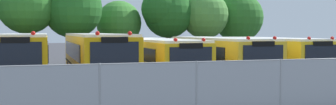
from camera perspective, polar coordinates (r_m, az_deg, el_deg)
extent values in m
plane|color=#38383D|center=(22.18, -5.77, -4.22)|extent=(160.00, 160.00, 0.00)
cube|color=#EAA80C|center=(21.89, -19.79, -0.67)|extent=(2.46, 10.08, 2.19)
cube|color=white|center=(21.85, -19.85, 2.35)|extent=(2.41, 9.87, 0.12)
cube|color=black|center=(16.91, -20.66, -4.84)|extent=(2.45, 0.17, 0.36)
cube|color=black|center=(16.83, -20.73, -0.39)|extent=(1.97, 0.07, 1.05)
cube|color=black|center=(22.14, -16.61, 0.33)|extent=(0.08, 7.85, 0.79)
cube|color=black|center=(21.92, -19.77, -1.82)|extent=(2.48, 10.18, 0.10)
sphere|color=red|center=(16.94, -18.52, 2.59)|extent=(0.18, 0.18, 0.18)
cube|color=black|center=(16.80, -20.77, 1.66)|extent=(1.08, 0.09, 0.24)
cylinder|color=black|center=(18.33, -17.02, -4.28)|extent=(0.29, 1.00, 1.00)
cylinder|color=black|center=(25.15, -16.94, -2.34)|extent=(0.29, 1.00, 1.00)
cylinder|color=black|center=(25.25, -21.77, -2.40)|extent=(0.29, 1.00, 1.00)
cube|color=#EAA80C|center=(21.87, -10.20, -0.55)|extent=(2.57, 11.31, 2.19)
cube|color=white|center=(21.83, -10.22, 2.48)|extent=(2.52, 11.08, 0.12)
cube|color=black|center=(16.35, -7.47, -4.94)|extent=(2.44, 0.20, 0.36)
cube|color=black|center=(16.27, -7.53, -0.34)|extent=(1.96, 0.09, 1.05)
cube|color=black|center=(22.34, -7.22, 0.45)|extent=(0.18, 8.79, 0.79)
cube|color=black|center=(22.02, -13.45, 0.35)|extent=(0.18, 8.79, 0.79)
cube|color=black|center=(21.90, -10.19, -1.70)|extent=(2.60, 11.42, 0.10)
sphere|color=red|center=(16.54, -5.41, 2.71)|extent=(0.18, 0.18, 0.18)
sphere|color=red|center=(16.31, -9.94, 2.68)|extent=(0.18, 0.18, 0.18)
cube|color=black|center=(16.24, -7.54, 1.78)|extent=(1.08, 0.10, 0.24)
cylinder|color=black|center=(17.99, -5.00, -4.29)|extent=(0.30, 1.00, 1.00)
cylinder|color=black|center=(17.64, -11.72, -4.49)|extent=(0.30, 1.00, 1.00)
cylinder|color=black|center=(25.88, -9.00, -2.10)|extent=(0.30, 1.00, 1.00)
cylinder|color=black|center=(25.64, -13.67, -2.20)|extent=(0.30, 1.00, 1.00)
cube|color=yellow|center=(22.63, -1.43, -0.76)|extent=(2.47, 10.47, 1.90)
cube|color=white|center=(22.58, -1.43, 1.81)|extent=(2.42, 10.26, 0.12)
cube|color=black|center=(17.69, 3.32, -4.32)|extent=(2.44, 0.18, 0.36)
cube|color=black|center=(17.63, 3.27, -0.70)|extent=(1.96, 0.07, 0.91)
cube|color=black|center=(23.26, 1.25, 0.10)|extent=(0.10, 8.16, 0.69)
cube|color=black|center=(22.60, -4.61, 0.00)|extent=(0.10, 8.16, 0.69)
cube|color=black|center=(22.65, -1.43, -1.72)|extent=(2.49, 10.58, 0.10)
sphere|color=red|center=(18.00, 5.05, 1.82)|extent=(0.18, 0.18, 0.18)
sphere|color=red|center=(17.54, 1.07, 1.80)|extent=(0.18, 0.18, 0.18)
cube|color=black|center=(17.59, 3.29, 0.95)|extent=(1.08, 0.09, 0.24)
cylinder|color=black|center=(19.43, 4.70, -3.75)|extent=(0.29, 1.00, 1.00)
cylinder|color=black|center=(18.75, -1.31, -3.99)|extent=(0.29, 1.00, 1.00)
cylinder|color=black|center=(26.26, -1.27, -1.99)|extent=(0.29, 1.00, 1.00)
cylinder|color=black|center=(25.76, -5.79, -2.10)|extent=(0.29, 1.00, 1.00)
cube|color=yellow|center=(23.60, 7.12, -0.55)|extent=(2.55, 10.11, 1.96)
cube|color=white|center=(23.56, 7.14, 1.98)|extent=(2.50, 9.91, 0.12)
cube|color=black|center=(19.12, 13.35, -3.84)|extent=(2.56, 0.17, 0.36)
cube|color=black|center=(19.07, 13.31, -0.38)|extent=(2.06, 0.07, 0.94)
cube|color=black|center=(24.40, 9.58, 0.28)|extent=(0.07, 7.88, 0.71)
cube|color=black|center=(23.38, 3.97, 0.20)|extent=(0.07, 7.88, 0.71)
cube|color=black|center=(23.63, 7.11, -1.50)|extent=(2.57, 10.21, 0.10)
sphere|color=red|center=(19.54, 14.84, 1.99)|extent=(0.18, 0.18, 0.18)
sphere|color=red|center=(18.85, 11.27, 2.00)|extent=(0.18, 0.18, 0.18)
cube|color=black|center=(19.04, 13.35, 1.20)|extent=(1.13, 0.08, 0.24)
cylinder|color=black|center=(20.95, 13.97, -3.34)|extent=(0.28, 1.00, 1.00)
cylinder|color=black|center=(19.91, 8.43, -3.61)|extent=(0.28, 1.00, 1.00)
cylinder|color=black|center=(27.08, 6.48, -1.86)|extent=(0.28, 1.00, 1.00)
cylinder|color=black|center=(26.28, 2.00, -1.99)|extent=(0.28, 1.00, 1.00)
cube|color=yellow|center=(25.53, 14.26, -0.39)|extent=(2.56, 9.85, 1.93)
cube|color=white|center=(25.49, 14.29, 1.91)|extent=(2.51, 9.65, 0.12)
cube|color=black|center=(21.47, 21.04, -3.22)|extent=(2.52, 0.19, 0.36)
cube|color=black|center=(21.42, 21.02, -0.20)|extent=(2.02, 0.08, 0.93)
cube|color=black|center=(26.42, 16.27, 0.36)|extent=(0.12, 7.66, 0.69)
cube|color=black|center=(25.16, 11.47, 0.30)|extent=(0.12, 7.66, 0.69)
cube|color=black|center=(25.55, 14.25, -1.26)|extent=(2.59, 9.95, 0.10)
sphere|color=red|center=(21.95, 22.19, 1.88)|extent=(0.18, 0.18, 0.18)
sphere|color=red|center=(21.13, 19.32, 1.90)|extent=(0.18, 0.18, 0.18)
cube|color=black|center=(21.39, 21.06, 1.19)|extent=(1.11, 0.09, 0.24)
cylinder|color=black|center=(23.29, 20.98, -2.82)|extent=(0.29, 1.00, 1.00)
cylinder|color=black|center=(22.04, 16.45, -3.07)|extent=(0.29, 1.00, 1.00)
cylinder|color=black|center=(28.82, 12.95, -1.63)|extent=(0.29, 1.00, 1.00)
cylinder|color=black|center=(27.81, 9.02, -1.75)|extent=(0.29, 1.00, 1.00)
cylinder|color=#4C3823|center=(30.41, -19.23, 0.53)|extent=(0.41, 0.41, 3.13)
sphere|color=#286623|center=(30.45, -19.33, 6.42)|extent=(4.17, 4.17, 4.17)
cylinder|color=#4C3823|center=(30.74, -13.23, 0.37)|extent=(0.28, 0.28, 2.83)
sphere|color=#1E561E|center=(30.76, -13.30, 6.04)|extent=(4.34, 4.34, 4.34)
sphere|color=#1E561E|center=(30.52, -14.21, 6.56)|extent=(2.74, 2.74, 2.74)
cylinder|color=#4C3823|center=(33.69, -6.93, 0.00)|extent=(0.28, 0.28, 2.07)
sphere|color=#387A2D|center=(33.65, -6.95, 4.13)|extent=(3.72, 3.72, 3.72)
sphere|color=#387A2D|center=(33.70, -7.26, 4.58)|extent=(2.29, 2.29, 2.29)
cylinder|color=#4C3823|center=(33.39, 0.04, 0.58)|extent=(0.45, 0.45, 2.75)
sphere|color=#1E561E|center=(33.40, 0.04, 5.57)|extent=(4.09, 4.09, 4.09)
sphere|color=#1E561E|center=(32.84, -1.02, 6.20)|extent=(3.19, 3.19, 3.19)
cylinder|color=#4C3823|center=(34.07, 5.19, 0.54)|extent=(0.42, 0.42, 2.67)
sphere|color=#478438|center=(34.07, 5.21, 5.30)|extent=(3.98, 3.98, 3.98)
sphere|color=#478438|center=(34.43, 5.64, 5.79)|extent=(2.49, 2.49, 2.49)
cylinder|color=#4C3823|center=(36.29, 9.86, 0.43)|extent=(0.46, 0.46, 2.38)
sphere|color=#286623|center=(36.27, 9.90, 4.91)|extent=(4.39, 4.39, 4.39)
sphere|color=#286623|center=(36.48, 9.98, 5.58)|extent=(2.58, 2.58, 2.58)
cylinder|color=#9EA0A3|center=(12.20, -9.62, -5.81)|extent=(0.07, 0.07, 1.84)
cylinder|color=#9EA0A3|center=(12.95, 4.03, -5.26)|extent=(0.07, 0.07, 1.84)
cylinder|color=#9EA0A3|center=(14.33, 15.60, -4.57)|extent=(0.07, 0.07, 1.84)
cube|color=#ADB2B7|center=(12.95, 4.03, -5.26)|extent=(24.55, 0.02, 1.80)
cylinder|color=#9EA0A3|center=(12.85, 4.05, -1.34)|extent=(24.55, 0.04, 0.04)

